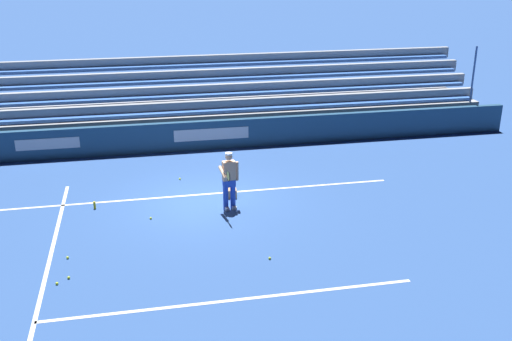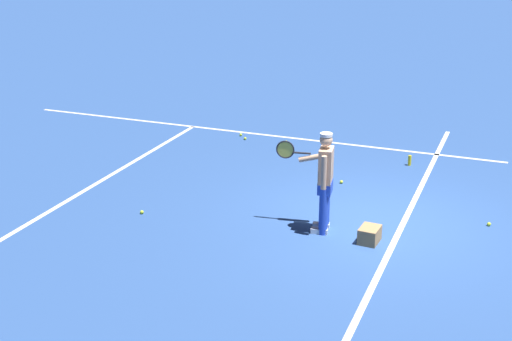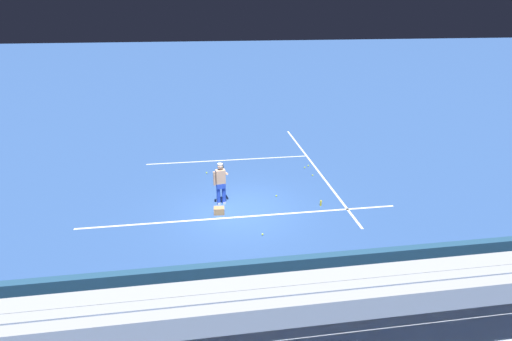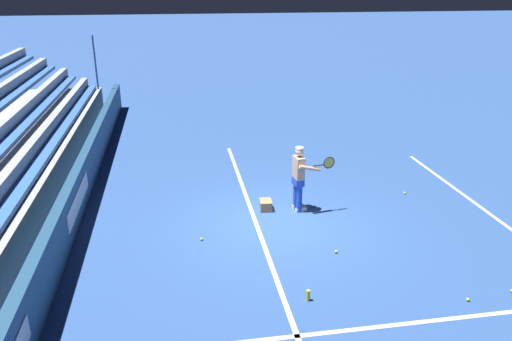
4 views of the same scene
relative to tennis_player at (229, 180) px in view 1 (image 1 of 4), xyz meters
name	(u,v)px [view 1 (image 1 of 4)]	position (x,y,z in m)	size (l,w,h in m)	color
ground_plane	(203,201)	(0.69, -0.72, -0.89)	(160.00, 160.00, 0.00)	#2D5193
court_baseline_white	(201,194)	(0.69, -1.22, -0.89)	(12.00, 0.10, 0.01)	white
court_sideline_white	(44,284)	(4.80, 3.28, -0.89)	(0.10, 12.00, 0.01)	white
court_service_line_white	(233,300)	(0.69, 4.78, -0.89)	(8.22, 0.10, 0.01)	white
back_wall_sponsor_board	(187,136)	(0.70, -5.60, -0.34)	(25.76, 0.25, 1.10)	navy
bleacher_stand	(182,115)	(0.69, -7.83, -0.13)	(24.48, 3.20, 3.40)	#9EA3A8
tennis_player	(229,180)	(0.00, 0.00, 0.00)	(0.59, 1.04, 1.71)	blue
ball_box_cardboard	(230,193)	(-0.14, -0.84, -0.76)	(0.40, 0.30, 0.26)	#A87F51
tennis_ball_midcourt	(68,258)	(4.37, 2.16, -0.86)	(0.07, 0.07, 0.07)	#CCE533
tennis_ball_on_baseline	(57,283)	(4.50, 3.36, -0.86)	(0.07, 0.07, 0.07)	#CCE533
tennis_ball_far_right	(180,179)	(1.23, -2.60, -0.86)	(0.07, 0.07, 0.07)	#CCE533
tennis_ball_by_box	(69,278)	(4.26, 3.15, -0.86)	(0.07, 0.07, 0.07)	#CCE533
tennis_ball_near_player	(270,258)	(-0.49, 3.18, -0.86)	(0.07, 0.07, 0.07)	#CCE533
tennis_ball_stray_back	(151,218)	(2.29, 0.28, -0.86)	(0.07, 0.07, 0.07)	#CCE533
water_bottle	(95,205)	(3.86, -0.78, -0.78)	(0.07, 0.07, 0.22)	yellow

